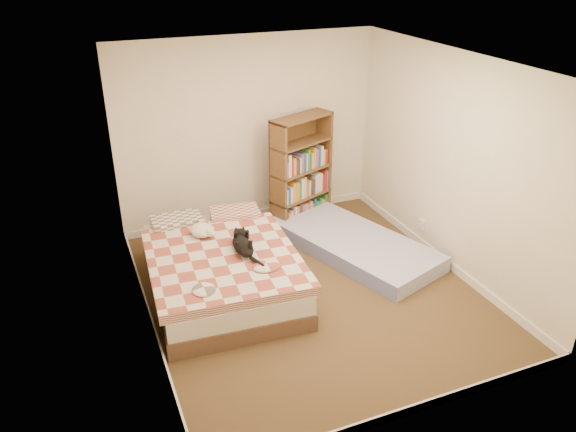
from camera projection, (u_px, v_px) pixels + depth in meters
name	position (u px, v px, depth m)	size (l,w,h in m)	color
room	(311.00, 192.00, 5.75)	(3.51, 4.01, 2.51)	#4C3C20
bed	(221.00, 267.00, 6.23)	(1.67, 2.22, 0.57)	brown
bookshelf	(300.00, 183.00, 7.63)	(1.01, 0.63, 1.50)	brown
floor_mattress	(353.00, 244.00, 7.04)	(0.99, 2.19, 0.20)	#798ACA
black_cat	(242.00, 244.00, 6.03)	(0.30, 0.75, 0.17)	black
white_dog	(203.00, 230.00, 6.33)	(0.31, 0.33, 0.14)	white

